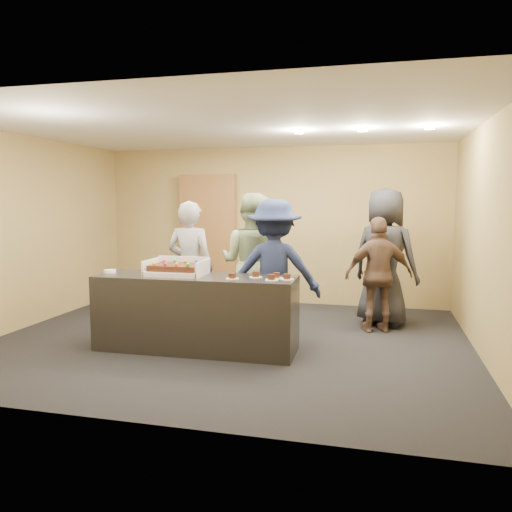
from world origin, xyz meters
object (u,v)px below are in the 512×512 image
Objects in this scene: person_brown_extra at (379,275)px; serving_counter at (196,313)px; person_server_grey at (190,268)px; plate_stack at (110,271)px; sheet_cake at (176,267)px; person_dark_suit at (385,257)px; person_navy_man at (274,271)px; cake_box at (177,271)px; person_sage_man at (252,263)px; storage_cabinet at (208,238)px.

serving_counter is at bearing 15.75° from person_brown_extra.
person_server_grey is 2.56m from person_brown_extra.
sheet_cake is at bearing 0.83° from plate_stack.
person_brown_extra is 0.80× the size of person_dark_suit.
person_navy_man reaches higher than plate_stack.
person_brown_extra is at bearing 30.25° from cake_box.
person_sage_man reaches higher than person_navy_man.
sheet_cake is 1.24m from person_sage_man.
person_sage_man is (0.66, 1.05, -0.05)m from sheet_cake.
sheet_cake is (-0.24, 0.00, 0.55)m from serving_counter.
person_navy_man is (0.42, -0.48, -0.04)m from person_sage_man.
serving_counter is 0.92m from person_server_grey.
person_navy_man is 1.15× the size of person_brown_extra.
person_server_grey is (0.52, -2.19, -0.23)m from storage_cabinet.
serving_counter is 0.60m from sheet_cake.
sheet_cake is at bearing 61.53° from person_dark_suit.
person_dark_suit is (2.43, 1.77, 0.04)m from cake_box.
plate_stack is (-0.88, -0.04, -0.03)m from cake_box.
cake_box is at bearing 61.15° from person_dark_suit.
person_sage_man reaches higher than person_server_grey.
storage_cabinet is 2.28m from person_sage_man.
person_sage_man is at bearing 47.98° from person_dark_suit.
plate_stack is (-0.25, -2.93, -0.20)m from storage_cabinet.
serving_counter is at bearing 118.66° from person_server_grey.
person_brown_extra is (2.36, 1.40, -0.21)m from sheet_cake.
person_server_grey is 0.91× the size of person_dark_suit.
person_navy_man is (1.71, -2.35, -0.22)m from storage_cabinet.
person_server_grey is (0.77, 0.74, -0.03)m from plate_stack.
person_dark_suit reaches higher than person_brown_extra.
person_dark_suit is (3.06, -1.12, -0.14)m from storage_cabinet.
person_sage_man is 1.92m from person_dark_suit.
storage_cabinet is 15.23× the size of plate_stack.
plate_stack reaches higher than serving_counter.
person_server_grey is at bearing 47.88° from person_dark_suit.
storage_cabinet is at bearing 4.91° from person_dark_suit.
storage_cabinet is 3.26m from person_dark_suit.
person_dark_suit is (2.54, 1.07, 0.09)m from person_server_grey.
sheet_cake is 0.88m from plate_stack.
person_sage_man is at bearing 67.12° from serving_counter.
person_server_grey is at bearing -76.68° from storage_cabinet.
plate_stack is at bearing 5.83° from person_brown_extra.
person_sage_man reaches higher than person_brown_extra.
person_dark_suit is at bearing -118.16° from person_brown_extra.
person_dark_suit is at bearing -20.13° from storage_cabinet.
serving_counter is 1.35× the size of person_server_grey.
person_server_grey is at bearing 98.51° from sheet_cake.
person_sage_man reaches higher than cake_box.
person_navy_man is at bearing 15.37° from person_brown_extra.
plate_stack is 0.08× the size of person_navy_man.
serving_counter is 1.52× the size of person_brown_extra.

